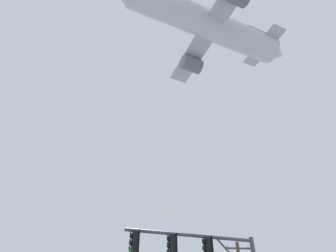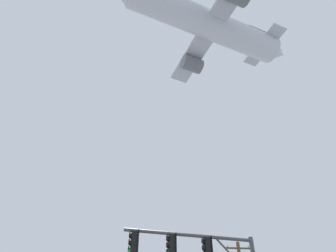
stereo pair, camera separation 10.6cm
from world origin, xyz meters
TOP-DOWN VIEW (x-y plane):
  - airplane at (7.31, 19.03)m, footprint 28.93×22.34m

SIDE VIEW (x-z plane):
  - airplane at x=7.31m, z-range 36.29..44.35m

